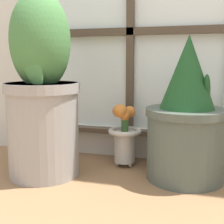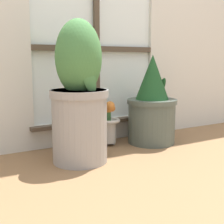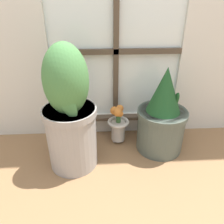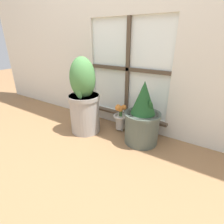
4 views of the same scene
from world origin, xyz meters
The scene contains 4 objects.
ground_plane centered at (0.00, 0.00, 0.00)m, with size 10.00×10.00×0.00m, color olive.
potted_plant_left centered at (-0.29, 0.30, 0.35)m, with size 0.32×0.32×0.77m.
potted_plant_right centered at (0.29, 0.42, 0.25)m, with size 0.33×0.33×0.59m.
flower_vase centered at (0.01, 0.52, 0.16)m, with size 0.16×0.16×0.30m.
Camera 1 is at (0.36, -0.86, 0.49)m, focal length 50.00 mm.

